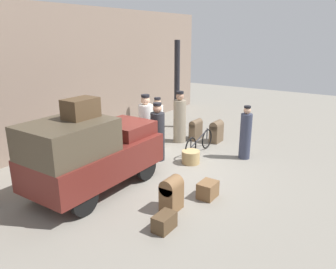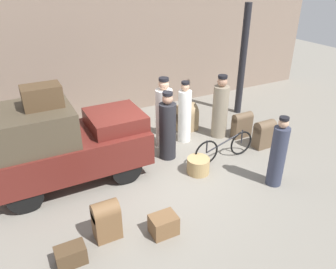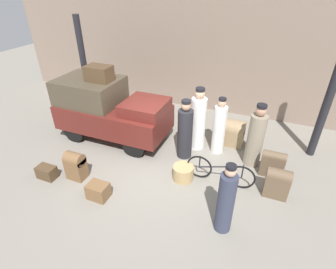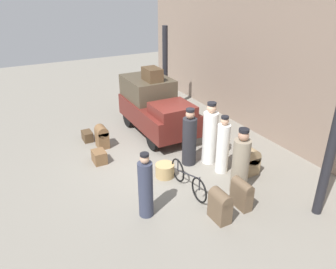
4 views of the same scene
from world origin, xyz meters
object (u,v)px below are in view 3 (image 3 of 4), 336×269
porter_with_bicycle (219,128)px  trunk_on_truck_roof (99,73)px  wicker_basket (183,173)px  trunk_umber_medium (76,165)px  porter_lifting_near_truck (226,201)px  porter_carrying_trunk (198,122)px  bicycle (220,172)px  conductor_in_dark_uniform (185,132)px  truck (109,109)px  trunk_large_brown (234,133)px  trunk_barrel_dark (273,163)px  porter_standing_middle (255,138)px  suitcase_small_leather (277,182)px  suitcase_tan_flat (47,172)px  trunk_wicker_pale (98,191)px

porter_with_bicycle → trunk_on_truck_roof: size_ratio=2.29×
wicker_basket → trunk_umber_medium: (-2.51, -0.98, 0.21)m
porter_lifting_near_truck → porter_carrying_trunk: porter_carrying_trunk is taller
wicker_basket → bicycle: bearing=13.4°
conductor_in_dark_uniform → truck: bearing=177.1°
porter_with_bicycle → porter_carrying_trunk: (-0.62, -0.00, 0.08)m
porter_lifting_near_truck → trunk_on_truck_roof: bearing=152.3°
trunk_large_brown → trunk_barrel_dark: trunk_large_brown is taller
truck → wicker_basket: size_ratio=6.41×
wicker_basket → trunk_umber_medium: 2.71m
truck → bicycle: bearing=-13.4°
porter_standing_middle → trunk_barrel_dark: porter_standing_middle is taller
bicycle → porter_carrying_trunk: bearing=126.6°
porter_with_bicycle → suitcase_small_leather: size_ratio=2.25×
porter_lifting_near_truck → suitcase_tan_flat: (-4.48, -0.14, -0.58)m
suitcase_small_leather → porter_lifting_near_truck: bearing=-124.2°
trunk_umber_medium → trunk_wicker_pale: (0.92, -0.39, -0.21)m
trunk_umber_medium → porter_standing_middle: bearing=29.8°
porter_lifting_near_truck → conductor_in_dark_uniform: bearing=126.5°
conductor_in_dark_uniform → porter_with_bicycle: (0.82, 0.58, -0.01)m
trunk_barrel_dark → trunk_on_truck_roof: trunk_on_truck_roof is taller
trunk_wicker_pale → porter_lifting_near_truck: bearing=4.6°
porter_carrying_trunk → porter_lifting_near_truck: bearing=-63.1°
trunk_barrel_dark → trunk_on_truck_roof: (-5.04, 0.10, 1.67)m
porter_with_bicycle → trunk_wicker_pale: bearing=-125.9°
conductor_in_dark_uniform → porter_standing_middle: bearing=11.5°
wicker_basket → porter_with_bicycle: 1.73m
bicycle → suitcase_tan_flat: 4.37m
bicycle → suitcase_tan_flat: size_ratio=3.54×
porter_standing_middle → trunk_on_truck_roof: bearing=-176.9°
suitcase_tan_flat → porter_lifting_near_truck: bearing=1.8°
suitcase_small_leather → truck: bearing=170.5°
truck → suitcase_small_leather: size_ratio=4.49×
bicycle → trunk_barrel_dark: size_ratio=2.36×
porter_with_bicycle → trunk_large_brown: 0.78m
trunk_barrel_dark → suitcase_small_leather: bearing=-78.8°
porter_lifting_near_truck → trunk_wicker_pale: size_ratio=3.40×
trunk_large_brown → porter_lifting_near_truck: bearing=-83.6°
trunk_large_brown → suitcase_tan_flat: size_ratio=1.67×
trunk_umber_medium → conductor_in_dark_uniform: bearing=41.2°
trunk_umber_medium → trunk_on_truck_roof: trunk_on_truck_roof is taller
trunk_on_truck_roof → porter_standing_middle: bearing=3.1°
truck → trunk_wicker_pale: bearing=-63.8°
trunk_on_truck_roof → trunk_wicker_pale: bearing=-60.4°
porter_standing_middle → trunk_umber_medium: porter_standing_middle is taller
wicker_basket → trunk_umber_medium: bearing=-158.8°
conductor_in_dark_uniform → trunk_large_brown: conductor_in_dark_uniform is taller
bicycle → suitcase_small_leather: suitcase_small_leather is taller
trunk_umber_medium → trunk_large_brown: bearing=42.2°
conductor_in_dark_uniform → suitcase_small_leather: bearing=-15.9°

